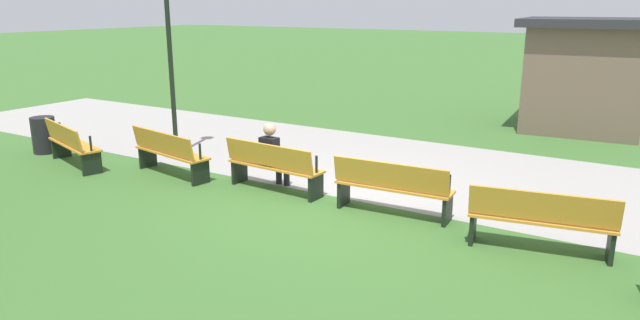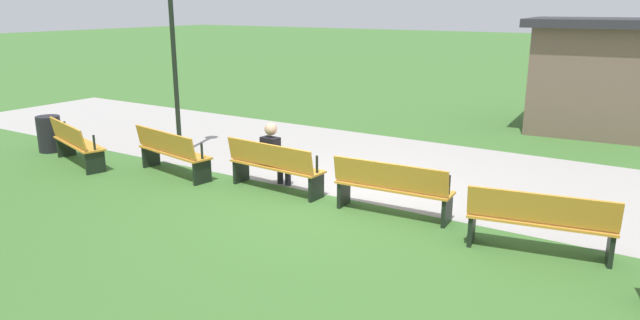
% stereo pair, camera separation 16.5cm
% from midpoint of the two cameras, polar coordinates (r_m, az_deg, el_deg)
% --- Properties ---
extents(ground_plane, '(120.00, 120.00, 0.00)m').
position_cam_midpoint_polar(ground_plane, '(9.63, 0.71, -4.08)').
color(ground_plane, '#3D6B2D').
extents(path_paving, '(25.49, 4.65, 0.01)m').
position_cam_midpoint_polar(path_paving, '(11.79, 7.02, -0.54)').
color(path_paving, '#A39E99').
rests_on(path_paving, ground).
extents(bench_0, '(1.90, 0.99, 0.89)m').
position_cam_midpoint_polar(bench_0, '(12.62, -23.81, 1.52)').
color(bench_0, orange).
rests_on(bench_0, ground).
extents(bench_1, '(1.89, 0.79, 0.89)m').
position_cam_midpoint_polar(bench_1, '(11.27, -15.17, 0.77)').
color(bench_1, orange).
rests_on(bench_1, ground).
extents(bench_2, '(1.86, 0.58, 0.89)m').
position_cam_midpoint_polar(bench_2, '(10.01, -5.15, -0.54)').
color(bench_2, orange).
rests_on(bench_2, ground).
extents(bench_3, '(1.86, 0.58, 0.89)m').
position_cam_midpoint_polar(bench_3, '(8.90, 6.64, -2.60)').
color(bench_3, orange).
rests_on(bench_3, ground).
extents(bench_4, '(1.89, 0.79, 0.89)m').
position_cam_midpoint_polar(bench_4, '(8.03, 20.51, -5.50)').
color(bench_4, orange).
rests_on(bench_4, ground).
extents(person_seated, '(0.34, 0.53, 1.20)m').
position_cam_midpoint_polar(person_seated, '(10.14, -5.15, 0.61)').
color(person_seated, black).
rests_on(person_seated, ground).
extents(lamp_post, '(0.32, 0.32, 4.19)m').
position_cam_midpoint_polar(lamp_post, '(12.58, -15.24, 13.41)').
color(lamp_post, black).
rests_on(lamp_post, ground).
extents(trash_bin, '(0.51, 0.51, 0.79)m').
position_cam_midpoint_polar(trash_bin, '(14.06, -25.98, 2.25)').
color(trash_bin, black).
rests_on(trash_bin, ground).
extents(kiosk, '(3.42, 3.20, 2.84)m').
position_cam_midpoint_polar(kiosk, '(16.22, 24.55, 7.76)').
color(kiosk, brown).
rests_on(kiosk, ground).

